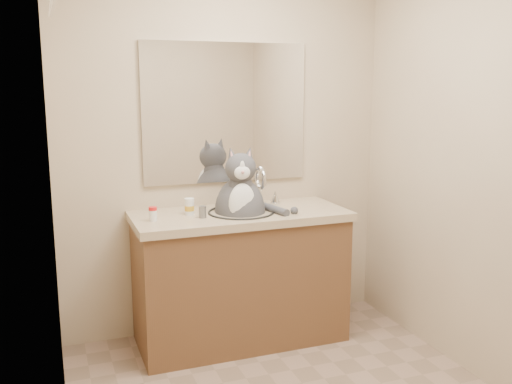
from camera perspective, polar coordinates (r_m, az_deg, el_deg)
room at (r=2.62m, az=5.19°, el=1.08°), size 2.22×2.52×2.42m
vanity at (r=3.68m, az=-1.57°, el=-8.18°), size 1.34×0.59×1.12m
mirror at (r=3.74m, az=-3.02°, el=7.87°), size 1.10×0.02×0.90m
shower_curtain at (r=2.50m, az=-18.22°, el=-3.86°), size 0.02×1.30×1.93m
cat at (r=3.55m, az=-1.55°, el=-1.37°), size 0.44×0.43×0.63m
pill_bottle_redcap at (r=3.38m, az=-10.27°, el=-2.18°), size 0.05×0.05×0.08m
pill_bottle_orange at (r=3.51m, az=-6.68°, el=-1.48°), size 0.07×0.07×0.10m
grey_canister at (r=3.42m, az=-5.37°, el=-1.99°), size 0.05×0.05×0.07m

